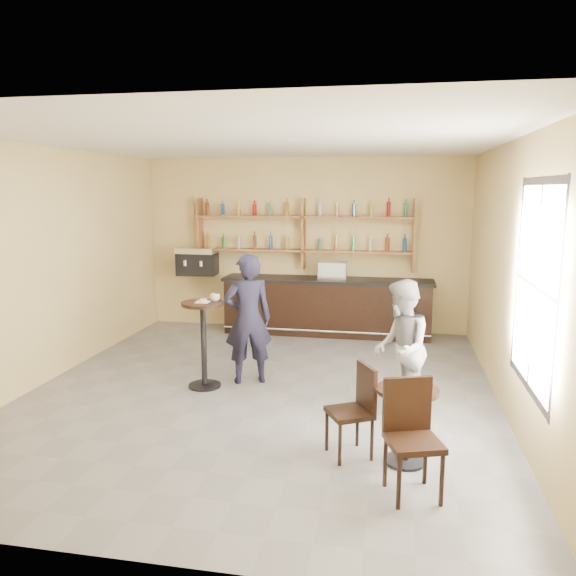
% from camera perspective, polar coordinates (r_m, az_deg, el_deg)
% --- Properties ---
extents(floor, '(7.00, 7.00, 0.00)m').
position_cam_1_polar(floor, '(7.51, -2.68, -10.45)').
color(floor, slate).
rests_on(floor, ground).
extents(ceiling, '(7.00, 7.00, 0.00)m').
position_cam_1_polar(ceiling, '(7.06, -2.90, 14.69)').
color(ceiling, white).
rests_on(ceiling, wall_back).
extents(wall_back, '(7.00, 0.00, 7.00)m').
position_cam_1_polar(wall_back, '(10.52, 1.67, 4.43)').
color(wall_back, '#D1B677').
rests_on(wall_back, floor).
extents(wall_front, '(7.00, 0.00, 7.00)m').
position_cam_1_polar(wall_front, '(3.86, -15.04, -5.69)').
color(wall_front, '#D1B677').
rests_on(wall_front, floor).
extents(wall_left, '(0.00, 7.00, 7.00)m').
position_cam_1_polar(wall_left, '(8.33, -23.30, 2.14)').
color(wall_left, '#D1B677').
rests_on(wall_left, floor).
extents(wall_right, '(0.00, 7.00, 7.00)m').
position_cam_1_polar(wall_right, '(7.05, 21.68, 0.96)').
color(wall_right, '#D1B677').
rests_on(wall_right, floor).
extents(window_pane, '(0.00, 2.00, 2.00)m').
position_cam_1_polar(window_pane, '(5.87, 23.84, 0.11)').
color(window_pane, white).
rests_on(window_pane, wall_right).
extents(window_frame, '(0.04, 1.70, 2.10)m').
position_cam_1_polar(window_frame, '(5.87, 23.79, 0.11)').
color(window_frame, black).
rests_on(window_frame, wall_right).
extents(shelf_unit, '(4.00, 0.26, 1.40)m').
position_cam_1_polar(shelf_unit, '(10.37, 1.56, 5.51)').
color(shelf_unit, brown).
rests_on(shelf_unit, wall_back).
extents(liquor_bottles, '(3.68, 0.10, 1.00)m').
position_cam_1_polar(liquor_bottles, '(10.36, 1.57, 6.45)').
color(liquor_bottles, '#8C5919').
rests_on(liquor_bottles, shelf_unit).
extents(bar_counter, '(3.79, 0.74, 1.03)m').
position_cam_1_polar(bar_counter, '(10.28, 3.98, -1.86)').
color(bar_counter, black).
rests_on(bar_counter, floor).
extents(espresso_machine, '(0.76, 0.52, 0.52)m').
position_cam_1_polar(espresso_machine, '(10.71, -9.18, 2.71)').
color(espresso_machine, black).
rests_on(espresso_machine, bar_counter).
extents(pastry_case, '(0.52, 0.42, 0.31)m').
position_cam_1_polar(pastry_case, '(10.15, 4.58, 1.81)').
color(pastry_case, silver).
rests_on(pastry_case, bar_counter).
extents(pedestal_table, '(0.64, 0.64, 1.16)m').
position_cam_1_polar(pedestal_table, '(7.58, -8.55, -5.73)').
color(pedestal_table, black).
rests_on(pedestal_table, floor).
extents(napkin, '(0.19, 0.19, 0.00)m').
position_cam_1_polar(napkin, '(7.44, -8.67, -1.41)').
color(napkin, white).
rests_on(napkin, pedestal_table).
extents(donut, '(0.13, 0.13, 0.04)m').
position_cam_1_polar(donut, '(7.42, -8.63, -1.26)').
color(donut, '#C38547').
rests_on(donut, napkin).
extents(cup_pedestal, '(0.15, 0.15, 0.10)m').
position_cam_1_polar(cup_pedestal, '(7.48, -7.41, -0.96)').
color(cup_pedestal, white).
rests_on(cup_pedestal, pedestal_table).
extents(man_main, '(0.76, 0.63, 1.78)m').
position_cam_1_polar(man_main, '(7.63, -4.08, -3.14)').
color(man_main, black).
rests_on(man_main, floor).
extents(cafe_table, '(0.68, 0.68, 0.76)m').
position_cam_1_polar(cafe_table, '(5.67, 11.91, -13.54)').
color(cafe_table, black).
rests_on(cafe_table, floor).
extents(cup_cafe, '(0.12, 0.12, 0.09)m').
position_cam_1_polar(cup_cafe, '(5.52, 12.59, -9.51)').
color(cup_cafe, white).
rests_on(cup_cafe, cafe_table).
extents(chair_west, '(0.54, 0.54, 0.92)m').
position_cam_1_polar(chair_west, '(5.69, 6.26, -12.38)').
color(chair_west, black).
rests_on(chair_west, floor).
extents(chair_south, '(0.55, 0.55, 1.01)m').
position_cam_1_polar(chair_south, '(5.07, 12.67, -14.93)').
color(chair_south, black).
rests_on(chair_south, floor).
extents(patron_second, '(0.64, 0.81, 1.61)m').
position_cam_1_polar(patron_second, '(6.65, 11.39, -6.05)').
color(patron_second, gray).
rests_on(patron_second, floor).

